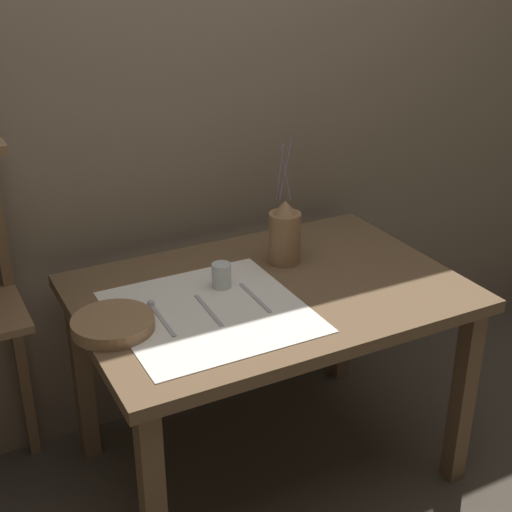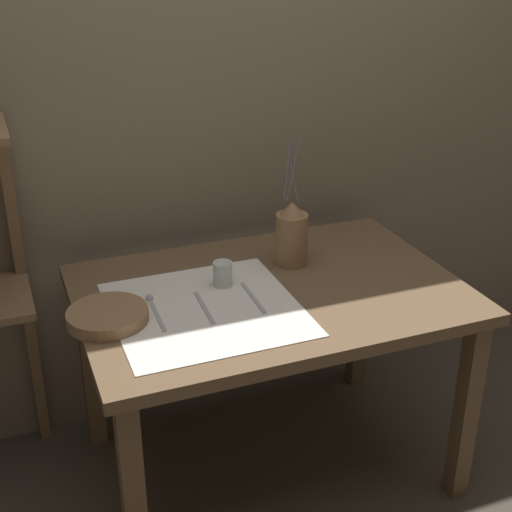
{
  "view_description": "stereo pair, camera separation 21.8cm",
  "coord_description": "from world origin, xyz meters",
  "views": [
    {
      "loc": [
        -0.97,
        -1.76,
        1.75
      ],
      "look_at": [
        -0.05,
        0.0,
        0.83
      ],
      "focal_mm": 50.0,
      "sensor_mm": 36.0,
      "label": 1
    },
    {
      "loc": [
        -0.77,
        -1.85,
        1.75
      ],
      "look_at": [
        -0.05,
        0.0,
        0.83
      ],
      "focal_mm": 50.0,
      "sensor_mm": 36.0,
      "label": 2
    }
  ],
  "objects": [
    {
      "name": "stone_wall_back",
      "position": [
        0.0,
        0.52,
        1.2
      ],
      "size": [
        7.0,
        0.06,
        2.4
      ],
      "color": "#7A6B56",
      "rests_on": "ground_plane"
    },
    {
      "name": "spoon_inner",
      "position": [
        -0.38,
        0.02,
        0.72
      ],
      "size": [
        0.02,
        0.22,
        0.02
      ],
      "color": "#A8A8AD",
      "rests_on": "wooden_table"
    },
    {
      "name": "wooden_bowl",
      "position": [
        -0.52,
        -0.03,
        0.73
      ],
      "size": [
        0.24,
        0.24,
        0.04
      ],
      "color": "#8E6B47",
      "rests_on": "wooden_table"
    },
    {
      "name": "ground_plane",
      "position": [
        0.0,
        0.0,
        0.0
      ],
      "size": [
        12.0,
        12.0,
        0.0
      ],
      "primitive_type": "plane",
      "color": "#473F35"
    },
    {
      "name": "fork_outer",
      "position": [
        -0.23,
        -0.05,
        0.72
      ],
      "size": [
        0.02,
        0.21,
        0.0
      ],
      "color": "#A8A8AD",
      "rests_on": "wooden_table"
    },
    {
      "name": "glass_tumbler_near",
      "position": [
        -0.13,
        0.07,
        0.75
      ],
      "size": [
        0.06,
        0.06,
        0.08
      ],
      "color": "silver",
      "rests_on": "wooden_table"
    },
    {
      "name": "fork_inner",
      "position": [
        -0.08,
        -0.05,
        0.72
      ],
      "size": [
        0.02,
        0.21,
        0.0
      ],
      "color": "#A8A8AD",
      "rests_on": "wooden_table"
    },
    {
      "name": "pitcher_with_flowers",
      "position": [
        0.14,
        0.14,
        0.81
      ],
      "size": [
        0.11,
        0.11,
        0.43
      ],
      "color": "olive",
      "rests_on": "wooden_table"
    },
    {
      "name": "linen_cloth",
      "position": [
        -0.23,
        -0.06,
        0.71
      ],
      "size": [
        0.55,
        0.55,
        0.0
      ],
      "color": "white",
      "rests_on": "wooden_table"
    },
    {
      "name": "wooden_table",
      "position": [
        0.0,
        0.0,
        0.62
      ],
      "size": [
        1.2,
        0.83,
        0.71
      ],
      "color": "brown",
      "rests_on": "ground_plane"
    }
  ]
}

